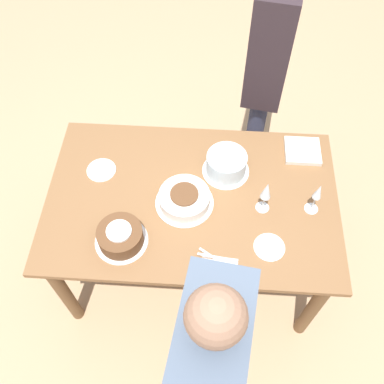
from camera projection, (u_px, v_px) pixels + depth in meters
ground_plane at (192, 261)px, 2.86m from camera, size 12.00×12.00×0.00m
dining_table at (192, 209)px, 2.31m from camera, size 1.51×0.96×0.77m
cake_center_white at (184, 199)px, 2.16m from camera, size 0.30×0.30×0.09m
cake_front_chocolate at (120, 236)px, 2.03m from camera, size 0.26×0.26×0.11m
cake_back_decorated at (226, 164)px, 2.26m from camera, size 0.25×0.25×0.12m
wine_glass_near at (266, 192)px, 2.06m from camera, size 0.07×0.07×0.21m
wine_glass_far at (318, 194)px, 2.06m from camera, size 0.07×0.07×0.21m
dessert_plate_left at (101, 170)px, 2.31m from camera, size 0.16×0.16×0.01m
dessert_plate_right at (269, 247)px, 2.05m from camera, size 0.15×0.15×0.01m
fork_pile at (218, 259)px, 2.01m from camera, size 0.20×0.10×0.01m
napkin_stack at (302, 151)px, 2.37m from camera, size 0.19×0.19×0.03m
person_cutting at (209, 362)px, 1.59m from camera, size 0.27×0.43×1.58m
person_watching at (268, 61)px, 2.44m from camera, size 0.28×0.43×1.68m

